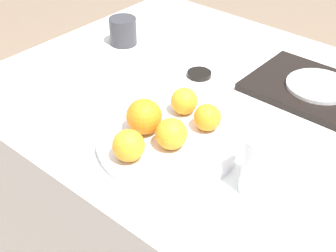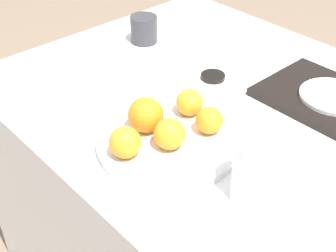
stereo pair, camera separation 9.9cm
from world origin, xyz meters
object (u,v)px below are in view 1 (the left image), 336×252
(orange_3, at_px, (129,146))
(water_glass, at_px, (259,164))
(side_plate, at_px, (319,86))
(cup_1, at_px, (123,31))
(fruit_platter, at_px, (168,140))
(soy_dish, at_px, (199,74))
(orange_1, at_px, (207,117))
(orange_2, at_px, (144,117))
(orange_4, at_px, (184,101))
(serving_tray, at_px, (318,91))
(orange_0, at_px, (171,134))

(orange_3, distance_m, water_glass, 0.26)
(side_plate, xyz_separation_m, cup_1, (-0.58, -0.12, 0.02))
(fruit_platter, xyz_separation_m, side_plate, (0.15, 0.40, 0.01))
(orange_3, xyz_separation_m, soy_dish, (-0.11, 0.38, -0.05))
(water_glass, bearing_deg, orange_1, 157.00)
(orange_1, xyz_separation_m, orange_3, (-0.06, -0.19, 0.00))
(fruit_platter, distance_m, cup_1, 0.51)
(orange_2, height_order, side_plate, orange_2)
(orange_1, distance_m, water_glass, 0.19)
(fruit_platter, height_order, side_plate, side_plate)
(orange_2, relative_size, side_plate, 0.48)
(fruit_platter, bearing_deg, orange_4, 109.70)
(serving_tray, height_order, cup_1, cup_1)
(side_plate, distance_m, soy_dish, 0.31)
(orange_3, height_order, orange_4, orange_3)
(serving_tray, bearing_deg, orange_3, -108.61)
(orange_2, bearing_deg, cup_1, 140.69)
(fruit_platter, relative_size, orange_2, 3.98)
(soy_dish, bearing_deg, side_plate, 23.44)
(orange_2, xyz_separation_m, soy_dish, (-0.07, 0.29, -0.05))
(fruit_platter, bearing_deg, orange_0, -35.90)
(orange_0, bearing_deg, water_glass, 7.17)
(orange_2, bearing_deg, soy_dish, 104.11)
(orange_4, height_order, soy_dish, orange_4)
(serving_tray, distance_m, cup_1, 0.59)
(orange_4, bearing_deg, cup_1, 154.18)
(cup_1, bearing_deg, side_plate, 11.44)
(water_glass, bearing_deg, fruit_platter, -178.26)
(soy_dish, bearing_deg, orange_2, -75.89)
(serving_tray, bearing_deg, orange_2, -116.65)
(orange_3, bearing_deg, soy_dish, 106.48)
(soy_dish, bearing_deg, orange_3, -73.52)
(fruit_platter, distance_m, serving_tray, 0.43)
(fruit_platter, xyz_separation_m, soy_dish, (-0.13, 0.28, -0.01))
(side_plate, bearing_deg, orange_2, -116.65)
(cup_1, bearing_deg, fruit_platter, -34.07)
(fruit_platter, height_order, orange_4, orange_4)
(orange_1, bearing_deg, orange_3, -107.71)
(water_glass, bearing_deg, orange_0, -172.83)
(orange_1, relative_size, serving_tray, 0.18)
(orange_3, xyz_separation_m, side_plate, (0.17, 0.51, -0.03))
(orange_0, height_order, orange_2, orange_2)
(orange_3, relative_size, side_plate, 0.41)
(orange_2, distance_m, water_glass, 0.28)
(orange_2, bearing_deg, orange_4, 80.12)
(serving_tray, xyz_separation_m, soy_dish, (-0.28, -0.12, -0.00))
(orange_3, bearing_deg, orange_1, 72.29)
(water_glass, distance_m, serving_tray, 0.40)
(orange_0, relative_size, serving_tray, 0.20)
(serving_tray, bearing_deg, orange_0, -107.18)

